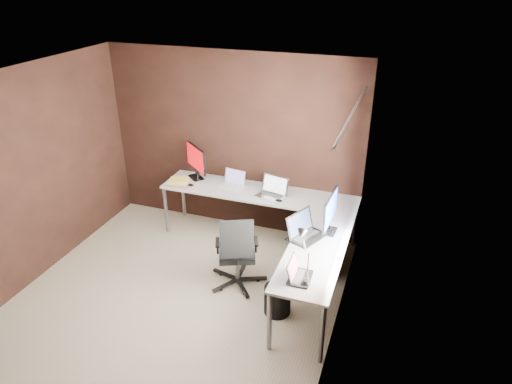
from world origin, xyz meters
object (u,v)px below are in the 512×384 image
monitor_right (330,211)px  wastebasket (277,300)px  monitor_left (196,160)px  desk_lamp (303,250)px  laptop_black_small (297,274)px  laptop_black_big (304,232)px  drawer_pedestal (321,245)px  laptop_silver (273,192)px  office_chair (237,264)px  book_stack (179,182)px  laptop_white (233,182)px

monitor_right → wastebasket: bearing=152.4°
monitor_left → desk_lamp: desk_lamp is taller
laptop_black_small → laptop_black_big: bearing=7.8°
drawer_pedestal → monitor_right: size_ratio=1.06×
laptop_black_big → wastebasket: bearing=-173.1°
monitor_left → wastebasket: 2.39m
laptop_silver → wastebasket: size_ratio=1.28×
office_chair → laptop_black_big: bearing=-10.0°
drawer_pedestal → monitor_right: monitor_right is taller
drawer_pedestal → laptop_silver: bearing=157.6°
monitor_right → book_stack: bearing=79.0°
laptop_black_small → wastebasket: 0.72m
laptop_black_big → desk_lamp: bearing=-143.5°
drawer_pedestal → laptop_black_small: (0.00, -1.29, 0.48)m
monitor_left → laptop_white: bearing=32.3°
drawer_pedestal → book_stack: book_stack is taller
laptop_white → book_stack: laptop_white is taller
drawer_pedestal → laptop_black_small: laptop_black_small is taller
drawer_pedestal → desk_lamp: (0.05, -1.29, 0.77)m
drawer_pedestal → wastebasket: bearing=-104.8°
laptop_silver → book_stack: size_ratio=1.42×
monitor_right → book_stack: 2.26m
laptop_white → laptop_black_big: 1.55m
laptop_silver → office_chair: laptop_silver is taller
office_chair → monitor_left: bearing=109.4°
laptop_white → laptop_silver: bearing=-0.4°
drawer_pedestal → wastebasket: drawer_pedestal is taller
drawer_pedestal → monitor_right: 0.79m
book_stack → office_chair: bearing=-36.6°
monitor_right → office_chair: bearing=112.4°
laptop_white → laptop_silver: size_ratio=0.80×
monitor_right → office_chair: monitor_right is taller
monitor_left → laptop_white: 0.63m
laptop_black_big → book_stack: (-1.94, 0.72, -0.02)m
desk_lamp → laptop_white: bearing=142.6°
monitor_right → drawer_pedestal: bearing=22.8°
laptop_white → wastebasket: size_ratio=1.02×
laptop_white → office_chair: (0.48, -1.11, -0.50)m
monitor_right → laptop_white: monitor_right is taller
wastebasket → monitor_left: bearing=137.8°
drawer_pedestal → laptop_white: size_ratio=1.75×
book_stack → drawer_pedestal: bearing=-5.4°
book_stack → monitor_left: bearing=65.5°
laptop_black_big → office_chair: (-0.75, -0.17, -0.51)m
laptop_silver → wastebasket: 1.54m
book_stack → office_chair: office_chair is taller
monitor_right → laptop_black_big: monitor_right is taller
monitor_left → laptop_black_big: size_ratio=0.95×
office_chair → wastebasket: (0.59, -0.32, -0.11)m
laptop_black_big → laptop_white: bearing=76.9°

